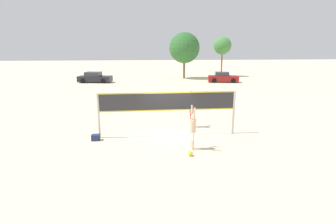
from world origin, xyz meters
The scene contains 10 objects.
ground_plane centered at (0.00, 0.00, 0.00)m, with size 200.00×200.00×0.00m, color beige.
volleyball_net centered at (0.00, 0.00, 1.66)m, with size 7.25×0.11×2.34m.
player_spiker centered at (0.90, -2.10, 1.06)m, with size 0.28×0.69×2.03m.
player_blocker centered at (1.53, 1.37, 1.12)m, with size 0.28×0.70×2.13m.
volleyball centered at (0.65, -2.86, 0.11)m, with size 0.23×0.23×0.23m.
gear_bag centered at (-3.72, -0.38, 0.15)m, with size 0.41×0.32×0.30m.
parked_car_near centered at (-7.57, 23.97, 0.65)m, with size 4.73×2.57×1.46m.
parked_car_mid centered at (10.18, 22.33, 0.64)m, with size 4.38×2.55×1.42m.
tree_left_cluster centered at (12.47, 30.32, 5.05)m, with size 2.93×2.93×6.54m.
tree_right_cluster centered at (5.63, 27.88, 4.71)m, with size 4.70×4.70×7.07m.
Camera 1 is at (-1.47, -13.25, 4.48)m, focal length 28.00 mm.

